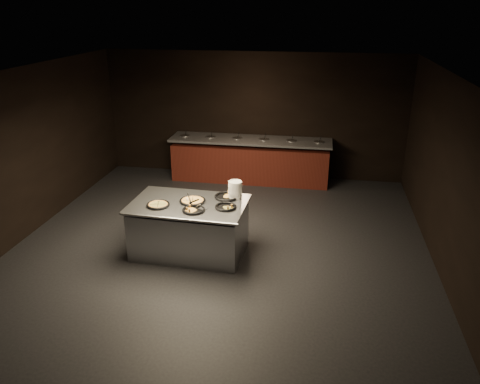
{
  "coord_description": "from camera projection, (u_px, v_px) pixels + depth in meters",
  "views": [
    {
      "loc": [
        1.55,
        -6.68,
        3.88
      ],
      "look_at": [
        0.33,
        0.3,
        1.02
      ],
      "focal_mm": 35.0,
      "sensor_mm": 36.0,
      "label": 1
    }
  ],
  "objects": [
    {
      "name": "room",
      "position": [
        216.0,
        172.0,
        7.26
      ],
      "size": [
        7.02,
        8.02,
        2.92
      ],
      "color": "black",
      "rests_on": "ground"
    },
    {
      "name": "salad_bar",
      "position": [
        250.0,
        163.0,
        10.89
      ],
      "size": [
        3.7,
        0.83,
        1.18
      ],
      "color": "#5B1E15",
      "rests_on": "ground"
    },
    {
      "name": "serving_counter",
      "position": [
        190.0,
        229.0,
        7.72
      ],
      "size": [
        1.9,
        1.26,
        0.89
      ],
      "rotation": [
        0.0,
        0.0,
        -0.04
      ],
      "color": "#A6A8AD",
      "rests_on": "ground"
    },
    {
      "name": "plate_stack",
      "position": [
        235.0,
        190.0,
        7.7
      ],
      "size": [
        0.23,
        0.23,
        0.29
      ],
      "primitive_type": "cylinder",
      "color": "white",
      "rests_on": "serving_counter"
    },
    {
      "name": "pan_veggie_whole",
      "position": [
        158.0,
        205.0,
        7.44
      ],
      "size": [
        0.37,
        0.37,
        0.04
      ],
      "rotation": [
        0.0,
        0.0,
        0.22
      ],
      "color": "black",
      "rests_on": "serving_counter"
    },
    {
      "name": "pan_cheese_whole",
      "position": [
        193.0,
        201.0,
        7.59
      ],
      "size": [
        0.42,
        0.42,
        0.04
      ],
      "rotation": [
        0.0,
        0.0,
        0.22
      ],
      "color": "black",
      "rests_on": "serving_counter"
    },
    {
      "name": "pan_cheese_slices_a",
      "position": [
        227.0,
        196.0,
        7.75
      ],
      "size": [
        0.4,
        0.4,
        0.04
      ],
      "rotation": [
        0.0,
        0.0,
        0.67
      ],
      "color": "black",
      "rests_on": "serving_counter"
    },
    {
      "name": "pan_cheese_slices_b",
      "position": [
        194.0,
        210.0,
        7.25
      ],
      "size": [
        0.36,
        0.36,
        0.04
      ],
      "rotation": [
        0.0,
        0.0,
        2.55
      ],
      "color": "black",
      "rests_on": "serving_counter"
    },
    {
      "name": "pan_veggie_slices",
      "position": [
        226.0,
        207.0,
        7.36
      ],
      "size": [
        0.34,
        0.34,
        0.04
      ],
      "rotation": [
        0.0,
        0.0,
        -0.91
      ],
      "color": "black",
      "rests_on": "serving_counter"
    },
    {
      "name": "server_left",
      "position": [
        188.0,
        199.0,
        7.52
      ],
      "size": [
        0.22,
        0.26,
        0.15
      ],
      "rotation": [
        0.0,
        0.0,
        2.28
      ],
      "color": "#A6A8AD",
      "rests_on": "serving_counter"
    },
    {
      "name": "server_right",
      "position": [
        197.0,
        203.0,
        7.34
      ],
      "size": [
        0.32,
        0.18,
        0.16
      ],
      "rotation": [
        0.0,
        0.0,
        -0.38
      ],
      "color": "#A6A8AD",
      "rests_on": "serving_counter"
    }
  ]
}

